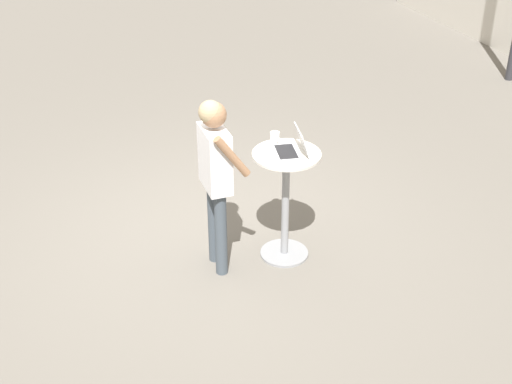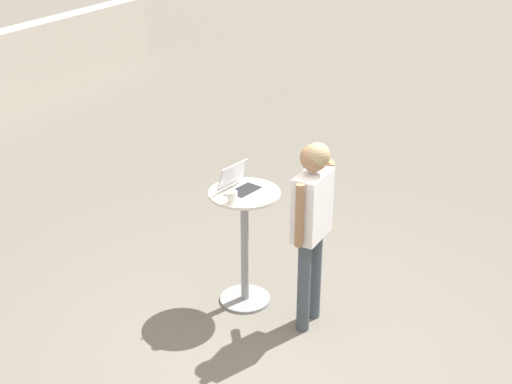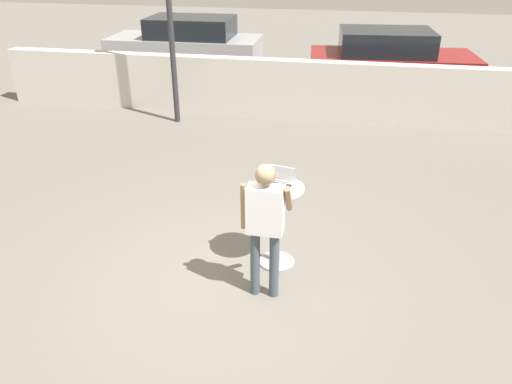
{
  "view_description": "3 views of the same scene",
  "coord_description": "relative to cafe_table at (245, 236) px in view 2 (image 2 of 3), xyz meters",
  "views": [
    {
      "loc": [
        5.69,
        -1.74,
        3.94
      ],
      "look_at": [
        0.71,
        0.17,
        0.86
      ],
      "focal_mm": 50.0,
      "sensor_mm": 36.0,
      "label": 1
    },
    {
      "loc": [
        -4.27,
        -2.12,
        3.63
      ],
      "look_at": [
        0.47,
        0.38,
        1.14
      ],
      "focal_mm": 50.0,
      "sensor_mm": 36.0,
      "label": 2
    },
    {
      "loc": [
        1.27,
        -4.72,
        3.75
      ],
      "look_at": [
        0.32,
        0.23,
        1.15
      ],
      "focal_mm": 35.0,
      "sensor_mm": 36.0,
      "label": 3
    }
  ],
  "objects": [
    {
      "name": "coffee_mug",
      "position": [
        -0.23,
        -0.02,
        0.48
      ],
      "size": [
        0.12,
        0.09,
        0.1
      ],
      "color": "white",
      "rests_on": "cafe_table"
    },
    {
      "name": "standing_person",
      "position": [
        -0.05,
        -0.65,
        0.4
      ],
      "size": [
        0.54,
        0.36,
        1.67
      ],
      "color": "#424C56",
      "rests_on": "ground_plane"
    },
    {
      "name": "laptop",
      "position": [
        0.01,
        0.05,
        0.48
      ],
      "size": [
        0.37,
        0.34,
        0.23
      ],
      "color": "#B7BABF",
      "rests_on": "cafe_table"
    },
    {
      "name": "cafe_table",
      "position": [
        0.0,
        0.0,
        0.0
      ],
      "size": [
        0.62,
        0.62,
        1.09
      ],
      "color": "gray",
      "rests_on": "ground_plane"
    },
    {
      "name": "ground_plane",
      "position": [
        -0.53,
        -0.52,
        -0.66
      ],
      "size": [
        50.0,
        50.0,
        0.0
      ],
      "primitive_type": "plane",
      "color": "slate"
    }
  ]
}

